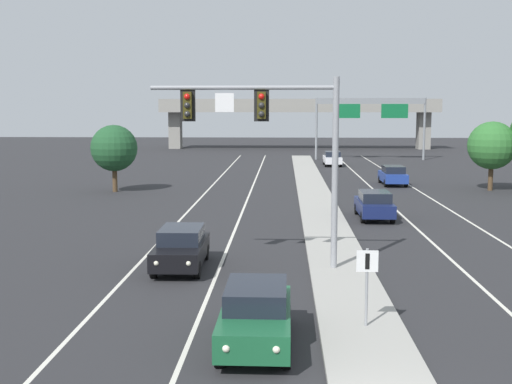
% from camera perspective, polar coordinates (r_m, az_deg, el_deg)
% --- Properties ---
extents(median_island, '(2.40, 110.00, 0.15)m').
position_cam_1_polar(median_island, '(30.75, 6.53, -4.24)').
color(median_island, '#9E9B93').
rests_on(median_island, ground).
extents(lane_stripe_oncoming_center, '(0.14, 100.00, 0.01)m').
position_cam_1_polar(lane_stripe_oncoming_center, '(37.65, -1.39, -2.18)').
color(lane_stripe_oncoming_center, silver).
rests_on(lane_stripe_oncoming_center, ground).
extents(lane_stripe_receding_center, '(0.14, 100.00, 0.01)m').
position_cam_1_polar(lane_stripe_receding_center, '(38.20, 12.84, -2.23)').
color(lane_stripe_receding_center, silver).
rests_on(lane_stripe_receding_center, ground).
extents(edge_stripe_left, '(0.14, 100.00, 0.01)m').
position_cam_1_polar(edge_stripe_left, '(38.01, -6.36, -2.14)').
color(edge_stripe_left, silver).
rests_on(edge_stripe_left, ground).
extents(edge_stripe_right, '(0.14, 100.00, 0.01)m').
position_cam_1_polar(edge_stripe_right, '(38.93, 17.63, -2.21)').
color(edge_stripe_right, silver).
rests_on(edge_stripe_right, ground).
extents(overhead_signal_mast, '(7.03, 0.44, 7.20)m').
position_cam_1_polar(overhead_signal_mast, '(24.61, 1.73, 5.26)').
color(overhead_signal_mast, gray).
rests_on(overhead_signal_mast, median_island).
extents(median_sign_post, '(0.60, 0.10, 2.20)m').
position_cam_1_polar(median_sign_post, '(18.54, 9.61, -7.18)').
color(median_sign_post, gray).
rests_on(median_sign_post, median_island).
extents(car_oncoming_green, '(1.85, 4.48, 1.58)m').
position_cam_1_polar(car_oncoming_green, '(17.48, 0.00, -10.58)').
color(car_oncoming_green, '#195633').
rests_on(car_oncoming_green, ground).
extents(car_oncoming_black, '(1.88, 4.49, 1.58)m').
position_cam_1_polar(car_oncoming_black, '(25.74, -6.52, -4.80)').
color(car_oncoming_black, black).
rests_on(car_oncoming_black, ground).
extents(car_receding_navy, '(1.83, 4.48, 1.58)m').
position_cam_1_polar(car_receding_navy, '(37.52, 10.24, -1.07)').
color(car_receding_navy, '#141E4C').
rests_on(car_receding_navy, ground).
extents(car_receding_blue, '(1.84, 4.48, 1.58)m').
position_cam_1_polar(car_receding_blue, '(54.44, 11.81, 1.45)').
color(car_receding_blue, navy).
rests_on(car_receding_blue, ground).
extents(car_receding_white, '(1.84, 4.48, 1.58)m').
position_cam_1_polar(car_receding_white, '(71.92, 6.65, 2.93)').
color(car_receding_white, silver).
rests_on(car_receding_white, ground).
extents(highway_sign_gantry, '(13.28, 0.42, 7.50)m').
position_cam_1_polar(highway_sign_gantry, '(80.86, 9.93, 7.13)').
color(highway_sign_gantry, gray).
rests_on(highway_sign_gantry, ground).
extents(overpass_bridge, '(42.40, 6.40, 7.65)m').
position_cam_1_polar(overpass_bridge, '(102.10, 3.72, 7.01)').
color(overpass_bridge, gray).
rests_on(overpass_bridge, ground).
extents(tree_far_right_a, '(3.62, 3.62, 5.24)m').
position_cam_1_polar(tree_far_right_a, '(52.69, 19.82, 3.82)').
color(tree_far_right_a, '#4C3823').
rests_on(tree_far_right_a, ground).
extents(tree_far_left_c, '(3.45, 3.45, 4.99)m').
position_cam_1_polar(tree_far_left_c, '(49.96, -12.23, 3.73)').
color(tree_far_left_c, '#4C3823').
rests_on(tree_far_left_c, ground).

